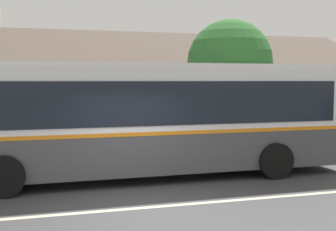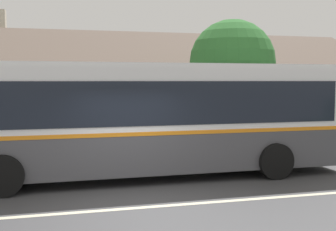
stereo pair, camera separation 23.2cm
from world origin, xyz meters
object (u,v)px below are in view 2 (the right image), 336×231
at_px(bus_stop_sign, 287,110).
at_px(street_tree_primary, 232,63).
at_px(transit_bus, 134,117).
at_px(bench_down_street, 17,145).

bearing_deg(bus_stop_sign, street_tree_primary, 122.71).
height_order(transit_bus, street_tree_primary, street_tree_primary).
xyz_separation_m(transit_bus, street_tree_primary, (4.68, 4.12, 1.71)).
bearing_deg(transit_bus, street_tree_primary, 41.39).
relative_size(bench_down_street, bus_stop_sign, 0.68).
bearing_deg(street_tree_primary, transit_bus, -138.61).
distance_m(transit_bus, bus_stop_sign, 6.34).
xyz_separation_m(bench_down_street, street_tree_primary, (8.09, 1.08, 2.85)).
distance_m(street_tree_primary, bus_stop_sign, 3.00).
relative_size(transit_bus, bus_stop_sign, 5.06).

